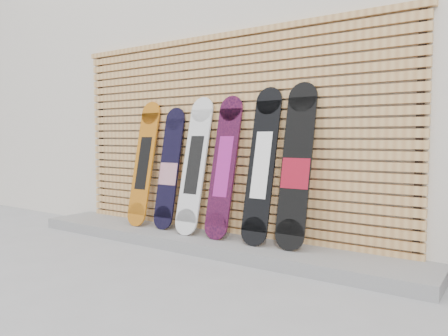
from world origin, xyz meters
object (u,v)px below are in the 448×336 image
(snowboard_1, at_px, (169,169))
(snowboard_5, at_px, (296,166))
(snowboard_4, at_px, (262,165))
(snowboard_2, at_px, (194,165))
(snowboard_3, at_px, (224,166))
(snowboard_0, at_px, (144,163))

(snowboard_1, height_order, snowboard_5, snowboard_5)
(snowboard_5, bearing_deg, snowboard_4, -177.62)
(snowboard_2, xyz_separation_m, snowboard_5, (1.21, 0.02, 0.03))
(snowboard_2, height_order, snowboard_4, snowboard_4)
(snowboard_1, bearing_deg, snowboard_3, -2.12)
(snowboard_4, xyz_separation_m, snowboard_5, (0.36, 0.02, 0.00))
(snowboard_0, xyz_separation_m, snowboard_3, (1.17, -0.01, 0.01))
(snowboard_1, xyz_separation_m, snowboard_5, (1.61, -0.02, 0.09))
(snowboard_5, bearing_deg, snowboard_3, -179.13)
(snowboard_1, relative_size, snowboard_3, 0.94)
(snowboard_1, distance_m, snowboard_5, 1.61)
(snowboard_0, bearing_deg, snowboard_4, -0.49)
(snowboard_3, height_order, snowboard_5, snowboard_5)
(snowboard_3, bearing_deg, snowboard_4, -0.34)
(snowboard_3, bearing_deg, snowboard_1, 177.88)
(snowboard_0, distance_m, snowboard_5, 1.99)
(snowboard_4, distance_m, snowboard_5, 0.36)
(snowboard_0, bearing_deg, snowboard_5, 0.03)
(snowboard_1, bearing_deg, snowboard_5, -0.59)
(snowboard_0, xyz_separation_m, snowboard_4, (1.63, -0.01, 0.04))
(snowboard_0, height_order, snowboard_1, snowboard_0)
(snowboard_0, distance_m, snowboard_3, 1.17)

